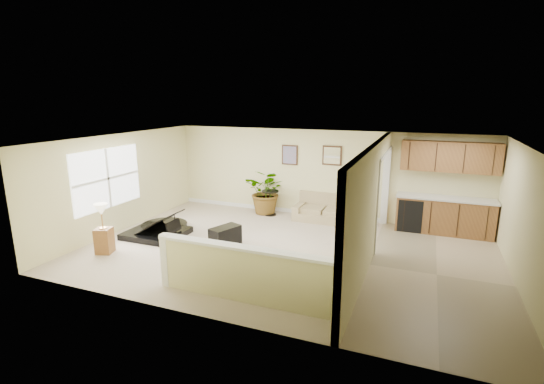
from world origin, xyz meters
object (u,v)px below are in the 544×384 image
at_px(loveseat, 325,207).
at_px(palm_plant, 267,192).
at_px(piano_bench, 225,237).
at_px(accent_table, 270,200).
at_px(lamp_stand, 103,232).
at_px(small_plant, 357,223).
at_px(piano, 157,213).

xyz_separation_m(loveseat, palm_plant, (-1.76, -0.05, 0.30)).
xyz_separation_m(piano_bench, loveseat, (1.64, 2.90, 0.12)).
height_order(piano_bench, loveseat, loveseat).
height_order(loveseat, accent_table, loveseat).
distance_m(loveseat, lamp_stand, 5.79).
bearing_deg(accent_table, loveseat, 5.69).
xyz_separation_m(loveseat, lamp_stand, (-3.97, -4.21, 0.12)).
distance_m(palm_plant, lamp_stand, 4.71).
height_order(loveseat, palm_plant, palm_plant).
xyz_separation_m(piano_bench, accent_table, (0.02, 2.73, 0.23)).
bearing_deg(accent_table, palm_plant, 142.01).
bearing_deg(small_plant, lamp_stand, -145.04).
xyz_separation_m(piano, palm_plant, (1.87, 2.72, 0.11)).
relative_size(accent_table, palm_plant, 0.54).
bearing_deg(lamp_stand, palm_plant, 61.99).
height_order(accent_table, lamp_stand, lamp_stand).
bearing_deg(piano_bench, accent_table, 89.57).
height_order(piano, accent_table, piano).
relative_size(piano_bench, lamp_stand, 0.64).
relative_size(loveseat, lamp_stand, 1.47).
bearing_deg(lamp_stand, small_plant, 34.96).
bearing_deg(loveseat, palm_plant, -178.41).
bearing_deg(palm_plant, piano_bench, -87.64).
height_order(palm_plant, small_plant, palm_plant).
relative_size(piano, lamp_stand, 1.53).
height_order(piano, palm_plant, palm_plant).
relative_size(piano, loveseat, 1.04).
relative_size(loveseat, accent_table, 2.28).
distance_m(piano, small_plant, 5.08).
height_order(loveseat, small_plant, loveseat).
bearing_deg(piano_bench, palm_plant, 92.36).
bearing_deg(piano_bench, small_plant, 39.22).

